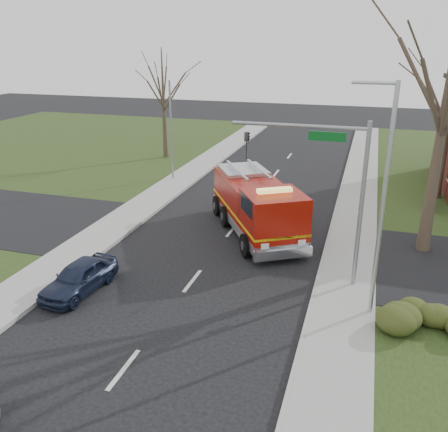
% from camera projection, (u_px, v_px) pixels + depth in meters
% --- Properties ---
extents(ground, '(120.00, 120.00, 0.00)m').
position_uv_depth(ground, '(192.00, 281.00, 20.01)').
color(ground, black).
rests_on(ground, ground).
extents(sidewalk_right, '(2.40, 80.00, 0.15)m').
position_uv_depth(sidewalk_right, '(343.00, 302.00, 18.27)').
color(sidewalk_right, '#999994').
rests_on(sidewalk_right, ground).
extents(sidewalk_left, '(2.40, 80.00, 0.15)m').
position_uv_depth(sidewalk_left, '(66.00, 260.00, 21.69)').
color(sidewalk_left, '#999994').
rests_on(sidewalk_left, ground).
extents(health_center_sign, '(0.12, 2.00, 1.40)m').
position_uv_depth(health_center_sign, '(433.00, 196.00, 27.99)').
color(health_center_sign, '#451014').
rests_on(health_center_sign, ground).
extents(hedge_corner, '(2.80, 2.00, 0.90)m').
position_uv_depth(hedge_corner, '(425.00, 316.00, 16.42)').
color(hedge_corner, '#2F3F17').
rests_on(hedge_corner, lawn_right).
extents(bare_tree_near, '(6.00, 6.00, 12.00)m').
position_uv_depth(bare_tree_near, '(447.00, 94.00, 20.16)').
color(bare_tree_near, '#33281E').
rests_on(bare_tree_near, ground).
extents(bare_tree_left, '(4.50, 4.50, 9.00)m').
position_uv_depth(bare_tree_left, '(163.00, 92.00, 38.73)').
color(bare_tree_left, '#33281E').
rests_on(bare_tree_left, ground).
extents(traffic_signal_mast, '(5.29, 0.18, 6.80)m').
position_uv_depth(traffic_signal_mast, '(330.00, 174.00, 18.26)').
color(traffic_signal_mast, gray).
rests_on(traffic_signal_mast, ground).
extents(streetlight_pole, '(1.48, 0.16, 8.40)m').
position_uv_depth(streetlight_pole, '(382.00, 198.00, 15.99)').
color(streetlight_pole, '#B7BABF').
rests_on(streetlight_pole, ground).
extents(utility_pole_far, '(0.14, 0.14, 7.00)m').
position_uv_depth(utility_pole_far, '(171.00, 132.00, 33.19)').
color(utility_pole_far, gray).
rests_on(utility_pole_far, ground).
extents(fire_engine, '(6.44, 8.22, 3.21)m').
position_uv_depth(fire_engine, '(257.00, 207.00, 24.46)').
color(fire_engine, '#8E0F06').
rests_on(fire_engine, ground).
extents(parked_car_maroon, '(1.87, 3.85, 1.27)m').
position_uv_depth(parked_car_maroon, '(79.00, 277.00, 18.98)').
color(parked_car_maroon, '#192037').
rests_on(parked_car_maroon, ground).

